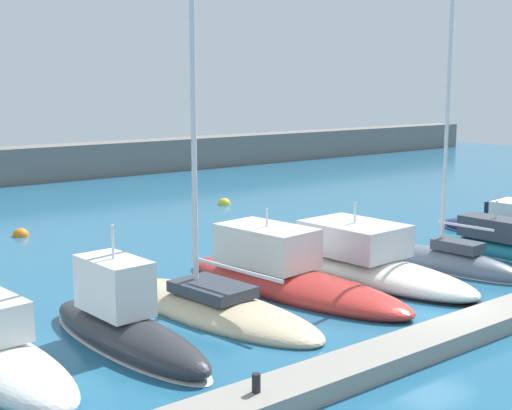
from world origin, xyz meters
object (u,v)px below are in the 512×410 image
(sailboat_slate_sixth, at_px, (448,261))
(motorboat_teal_seventh, at_px, (501,245))
(motorboat_ivory_fifth, at_px, (360,262))
(mooring_buoy_yellow, at_px, (224,204))
(dock_bollard, at_px, (256,383))
(motorboat_charcoal_second, at_px, (123,324))
(sailboat_sand_third, at_px, (214,303))
(mooring_buoy_orange, at_px, (21,236))
(motorboat_red_fourth, at_px, (284,274))

(sailboat_slate_sixth, height_order, motorboat_teal_seventh, sailboat_slate_sixth)
(motorboat_ivory_fifth, relative_size, mooring_buoy_yellow, 12.91)
(motorboat_ivory_fifth, xyz_separation_m, dock_bollard, (-10.54, -6.66, 0.19))
(motorboat_charcoal_second, xyz_separation_m, motorboat_teal_seventh, (18.08, -0.63, -0.18))
(sailboat_sand_third, height_order, dock_bollard, sailboat_sand_third)
(mooring_buoy_yellow, height_order, dock_bollard, dock_bollard)
(motorboat_charcoal_second, xyz_separation_m, sailboat_sand_third, (3.68, 0.73, -0.28))
(motorboat_charcoal_second, bearing_deg, motorboat_teal_seventh, -94.81)
(mooring_buoy_orange, bearing_deg, sailboat_sand_third, -88.16)
(sailboat_sand_third, xyz_separation_m, sailboat_slate_sixth, (10.59, -1.41, 0.00))
(sailboat_slate_sixth, bearing_deg, motorboat_teal_seventh, -94.11)
(motorboat_charcoal_second, relative_size, dock_bollard, 17.50)
(sailboat_sand_third, relative_size, motorboat_ivory_fifth, 1.88)
(motorboat_ivory_fifth, height_order, mooring_buoy_yellow, motorboat_ivory_fifth)
(motorboat_red_fourth, height_order, mooring_buoy_yellow, motorboat_red_fourth)
(motorboat_charcoal_second, relative_size, motorboat_ivory_fifth, 0.75)
(motorboat_charcoal_second, xyz_separation_m, mooring_buoy_yellow, (16.51, 17.67, -0.61))
(sailboat_slate_sixth, bearing_deg, motorboat_charcoal_second, 82.45)
(sailboat_sand_third, relative_size, dock_bollard, 44.09)
(sailboat_sand_third, relative_size, mooring_buoy_orange, 24.25)
(motorboat_charcoal_second, xyz_separation_m, motorboat_red_fourth, (7.26, 1.33, -0.06))
(mooring_buoy_yellow, bearing_deg, dock_bollard, -124.77)
(motorboat_red_fourth, bearing_deg, mooring_buoy_orange, 8.62)
(motorboat_teal_seventh, relative_size, mooring_buoy_orange, 8.42)
(sailboat_slate_sixth, distance_m, dock_bollard, 14.97)
(motorboat_charcoal_second, distance_m, motorboat_red_fourth, 7.38)
(motorboat_red_fourth, xyz_separation_m, dock_bollard, (-7.05, -7.14, 0.19))
(motorboat_red_fourth, bearing_deg, motorboat_teal_seventh, -106.85)
(motorboat_ivory_fifth, height_order, mooring_buoy_orange, motorboat_ivory_fifth)
(motorboat_ivory_fifth, distance_m, mooring_buoy_yellow, 17.78)
(sailboat_slate_sixth, bearing_deg, motorboat_red_fourth, 69.18)
(motorboat_ivory_fifth, distance_m, mooring_buoy_orange, 17.27)
(dock_bollard, bearing_deg, motorboat_teal_seventh, 16.17)
(mooring_buoy_orange, distance_m, dock_bollard, 22.38)
(sailboat_sand_third, height_order, motorboat_red_fourth, sailboat_sand_third)
(sailboat_slate_sixth, distance_m, mooring_buoy_yellow, 18.49)
(mooring_buoy_orange, relative_size, dock_bollard, 1.82)
(sailboat_slate_sixth, distance_m, motorboat_teal_seventh, 3.81)
(motorboat_red_fourth, distance_m, motorboat_ivory_fifth, 3.53)
(motorboat_red_fourth, height_order, motorboat_ivory_fifth, motorboat_red_fourth)
(sailboat_slate_sixth, xyz_separation_m, motorboat_teal_seventh, (3.81, 0.05, 0.10))
(sailboat_slate_sixth, bearing_deg, dock_bollard, 105.22)
(sailboat_sand_third, bearing_deg, dock_bollard, 145.74)
(motorboat_charcoal_second, relative_size, motorboat_red_fourth, 0.73)
(motorboat_charcoal_second, distance_m, mooring_buoy_orange, 16.68)
(sailboat_slate_sixth, bearing_deg, sailboat_sand_third, 77.58)
(sailboat_slate_sixth, relative_size, mooring_buoy_orange, 14.06)
(motorboat_ivory_fifth, xyz_separation_m, mooring_buoy_orange, (-7.58, 15.51, -0.55))
(motorboat_ivory_fifth, height_order, dock_bollard, motorboat_ivory_fifth)
(motorboat_charcoal_second, distance_m, mooring_buoy_yellow, 24.19)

